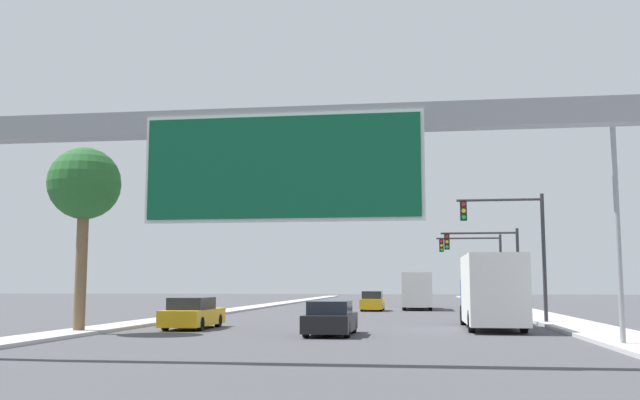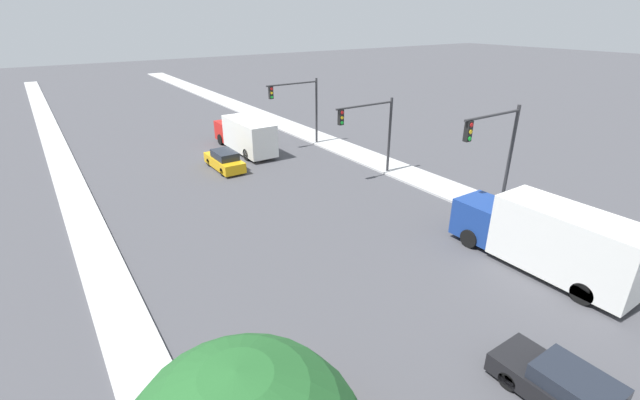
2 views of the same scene
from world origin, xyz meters
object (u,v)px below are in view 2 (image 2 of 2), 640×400
Objects in this scene: car_near_left at (224,161)px; traffic_light_near_intersection at (497,149)px; car_mid_center at (568,391)px; truck_box_primary at (548,238)px; traffic_light_far_intersection at (301,101)px; traffic_light_mid_block at (373,125)px; truck_box_secondary at (245,135)px.

car_near_left is 20.36m from traffic_light_near_intersection.
truck_box_primary reaches higher than car_mid_center.
traffic_light_near_intersection reaches higher than traffic_light_far_intersection.
traffic_light_near_intersection is at bearing -88.00° from traffic_light_mid_block.
traffic_light_near_intersection is at bearing 67.87° from truck_box_primary.
car_near_left is 0.75× the size of traffic_light_far_intersection.
car_near_left is 0.79× the size of traffic_light_mid_block.
traffic_light_mid_block reaches higher than truck_box_secondary.
traffic_light_far_intersection is at bearing 86.39° from truck_box_primary.
car_mid_center is 21.54m from traffic_light_mid_block.
car_mid_center is 0.52× the size of truck_box_secondary.
traffic_light_mid_block is 0.95× the size of traffic_light_far_intersection.
car_near_left is 12.08m from traffic_light_mid_block.
traffic_light_mid_block is at bearing 84.02° from truck_box_primary.
car_near_left is 27.39m from car_mid_center.
traffic_light_near_intersection reaches higher than truck_box_secondary.
truck_box_secondary is 1.49× the size of traffic_light_mid_block.
traffic_light_near_intersection is 1.13× the size of traffic_light_far_intersection.
traffic_light_mid_block reaches higher than truck_box_primary.
truck_box_secondary is at bearing 97.67° from truck_box_primary.
traffic_light_mid_block is at bearing -66.14° from truck_box_secondary.
truck_box_secondary is 1.26× the size of traffic_light_near_intersection.
truck_box_primary is 24.80m from traffic_light_far_intersection.
traffic_light_far_intersection is (5.06, -1.38, 2.65)m from truck_box_secondary.
traffic_light_mid_block is (5.03, -11.38, 2.46)m from truck_box_secondary.
truck_box_primary is at bearing -93.61° from traffic_light_far_intersection.
truck_box_primary is 1.02× the size of truck_box_secondary.
truck_box_primary reaches higher than car_near_left.
car_mid_center is 13.59m from traffic_light_near_intersection.
traffic_light_mid_block is at bearing -42.78° from car_near_left.
truck_box_secondary reaches higher than car_mid_center.
car_near_left is 23.60m from truck_box_primary.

